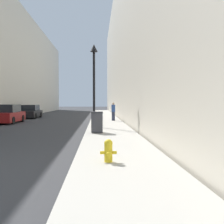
# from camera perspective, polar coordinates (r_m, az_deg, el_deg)

# --- Properties ---
(sidewalk_right) EXTENTS (2.87, 60.00, 0.14)m
(sidewalk_right) POSITION_cam_1_polar(r_m,az_deg,el_deg) (23.16, -1.43, -2.10)
(sidewalk_right) COLOR #B7B2A8
(sidewalk_right) RESTS_ON ground
(building_right_stone) EXTENTS (12.00, 60.00, 16.99)m
(building_right_stone) POSITION_cam_1_polar(r_m,az_deg,el_deg) (32.84, 11.76, 13.91)
(building_right_stone) COLOR beige
(building_right_stone) RESTS_ON ground
(fire_hydrant) EXTENTS (0.47, 0.36, 0.64)m
(fire_hydrant) POSITION_cam_1_polar(r_m,az_deg,el_deg) (7.08, -0.83, -8.70)
(fire_hydrant) COLOR yellow
(fire_hydrant) RESTS_ON sidewalk_right
(trash_bin) EXTENTS (0.64, 0.61, 1.16)m
(trash_bin) POSITION_cam_1_polar(r_m,az_deg,el_deg) (13.78, -3.46, -2.28)
(trash_bin) COLOR #3D3D42
(trash_bin) RESTS_ON sidewalk_right
(lamppost) EXTENTS (0.51, 0.51, 5.62)m
(lamppost) POSITION_cam_1_polar(r_m,az_deg,el_deg) (17.21, -4.14, 8.71)
(lamppost) COLOR black
(lamppost) RESTS_ON sidewalk_right
(parked_sedan_near) EXTENTS (1.91, 4.36, 1.63)m
(parked_sedan_near) POSITION_cam_1_polar(r_m,az_deg,el_deg) (23.65, -22.71, -0.56)
(parked_sedan_near) COLOR maroon
(parked_sedan_near) RESTS_ON ground
(parked_sedan_far) EXTENTS (1.85, 4.30, 1.53)m
(parked_sedan_far) POSITION_cam_1_polar(r_m,az_deg,el_deg) (30.37, -18.07, 0.00)
(parked_sedan_far) COLOR black
(parked_sedan_far) RESTS_ON ground
(pedestrian_on_sidewalk) EXTENTS (0.34, 0.22, 1.67)m
(pedestrian_on_sidewalk) POSITION_cam_1_polar(r_m,az_deg,el_deg) (22.84, 0.30, 0.12)
(pedestrian_on_sidewalk) COLOR #2D3347
(pedestrian_on_sidewalk) RESTS_ON sidewalk_right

